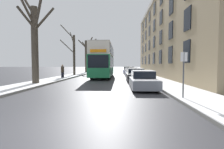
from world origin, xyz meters
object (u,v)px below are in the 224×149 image
at_px(double_decker_bus, 103,59).
at_px(parked_car_3, 129,71).
at_px(street_sign_post, 184,73).
at_px(parked_car_4, 128,70).
at_px(parked_car_1, 135,75).
at_px(bare_tree_left_0, 34,40).
at_px(bare_tree_left_1, 73,53).
at_px(parked_car_2, 131,73).
at_px(pedestrian_left_sidewalk, 63,71).
at_px(bare_tree_left_2, 87,55).
at_px(parked_car_0, 143,80).

height_order(double_decker_bus, parked_car_3, double_decker_bus).
bearing_deg(street_sign_post, parked_car_4, 92.87).
xyz_separation_m(parked_car_1, parked_car_3, (-0.00, 11.75, 0.02)).
bearing_deg(bare_tree_left_0, parked_car_3, 59.94).
relative_size(parked_car_1, parked_car_3, 1.11).
bearing_deg(bare_tree_left_1, parked_car_2, -15.35).
relative_size(pedestrian_left_sidewalk, street_sign_post, 0.76).
height_order(bare_tree_left_0, bare_tree_left_2, bare_tree_left_0).
bearing_deg(bare_tree_left_0, pedestrian_left_sidewalk, 88.71).
bearing_deg(bare_tree_left_1, parked_car_4, 44.39).
distance_m(double_decker_bus, pedestrian_left_sidewalk, 5.77).
bearing_deg(parked_car_2, bare_tree_left_1, 164.65).
bearing_deg(bare_tree_left_2, bare_tree_left_1, -90.13).
xyz_separation_m(parked_car_1, pedestrian_left_sidewalk, (-8.84, 2.96, 0.33)).
bearing_deg(parked_car_2, double_decker_bus, -169.02).
bearing_deg(pedestrian_left_sidewalk, street_sign_post, 96.33).
xyz_separation_m(parked_car_2, street_sign_post, (1.40, -16.55, 0.73)).
bearing_deg(parked_car_0, parked_car_1, 90.00).
bearing_deg(parked_car_2, parked_car_3, 90.00).
bearing_deg(street_sign_post, parked_car_3, 93.67).
distance_m(parked_car_2, parked_car_4, 11.33).
bearing_deg(bare_tree_left_0, parked_car_4, 67.37).
relative_size(bare_tree_left_2, parked_car_4, 1.78).
bearing_deg(double_decker_bus, parked_car_2, 10.98).
bearing_deg(bare_tree_left_1, double_decker_bus, -32.82).
xyz_separation_m(double_decker_bus, pedestrian_left_sidewalk, (-4.85, -2.72, -1.53)).
xyz_separation_m(bare_tree_left_1, double_decker_bus, (5.05, -3.25, -1.06)).
height_order(parked_car_3, pedestrian_left_sidewalk, pedestrian_left_sidewalk).
relative_size(parked_car_4, pedestrian_left_sidewalk, 2.48).
relative_size(bare_tree_left_2, parked_car_1, 1.72).
height_order(parked_car_4, pedestrian_left_sidewalk, pedestrian_left_sidewalk).
bearing_deg(pedestrian_left_sidewalk, double_decker_bus, 177.53).
relative_size(bare_tree_left_1, parked_car_0, 1.81).
height_order(double_decker_bus, parked_car_0, double_decker_bus).
bearing_deg(parked_car_2, parked_car_1, -90.00).
distance_m(parked_car_3, pedestrian_left_sidewalk, 12.47).
xyz_separation_m(parked_car_1, parked_car_4, (0.00, 17.79, 0.02)).
xyz_separation_m(bare_tree_left_2, parked_car_0, (9.01, -25.83, -3.40)).
height_order(bare_tree_left_1, pedestrian_left_sidewalk, bare_tree_left_1).
bearing_deg(parked_car_1, bare_tree_left_0, -157.19).
bearing_deg(parked_car_1, parked_car_4, 90.00).
height_order(parked_car_0, parked_car_2, parked_car_2).
distance_m(double_decker_bus, parked_car_4, 12.88).
bearing_deg(parked_car_4, street_sign_post, -87.13).
height_order(double_decker_bus, parked_car_1, double_decker_bus).
height_order(parked_car_0, street_sign_post, street_sign_post).
xyz_separation_m(bare_tree_left_2, parked_car_1, (9.01, -19.85, -3.38)).
height_order(parked_car_2, parked_car_3, parked_car_3).
xyz_separation_m(bare_tree_left_1, bare_tree_left_2, (0.03, 10.91, 0.45)).
xyz_separation_m(bare_tree_left_0, bare_tree_left_1, (-0.05, 12.72, -0.30)).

